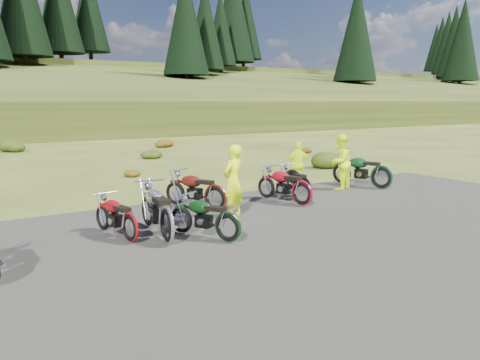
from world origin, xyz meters
TOP-DOWN VIEW (x-y plane):
  - ground at (0.00, 0.00)m, footprint 300.00×300.00m
  - gravel_pad at (0.00, -2.00)m, footprint 20.00×12.00m
  - hill_slope at (0.00, 50.00)m, footprint 300.00×45.97m
  - conifer_25 at (15.00, 74.00)m, footprint 6.60×6.60m
  - conifer_26 at (21.00, 49.00)m, footprint 6.16×6.16m
  - conifer_27 at (27.00, 55.00)m, footprint 5.72×5.72m
  - conifer_28 at (33.00, 61.00)m, footprint 5.28×5.28m
  - conifer_29 at (39.00, 67.00)m, footprint 7.92×7.92m
  - conifer_30 at (45.00, 73.00)m, footprint 7.48×7.48m
  - conifer_31 at (51.00, 48.00)m, footprint 7.04×7.04m
  - conifer_32 at (57.00, 54.00)m, footprint 6.60×6.60m
  - conifer_33 at (63.00, 60.00)m, footprint 6.16×6.16m
  - conifer_34 at (69.00, 66.00)m, footprint 5.72×5.72m
  - conifer_35 at (75.00, 72.00)m, footprint 5.28×5.28m
  - conifer_36 at (81.00, 78.00)m, footprint 7.92×7.92m
  - conifer_37 at (87.00, 53.00)m, footprint 7.48×7.48m
  - conifer_38 at (93.00, 59.00)m, footprint 7.04×7.04m
  - conifer_39 at (99.00, 65.00)m, footprint 6.60×6.60m
  - conifer_40 at (105.00, 71.00)m, footprint 6.16×6.16m
  - conifer_41 at (111.00, 77.00)m, footprint 5.72×5.72m
  - shrub_3 at (-3.30, 21.90)m, footprint 1.56×1.56m
  - shrub_4 at (-0.40, 9.20)m, footprint 0.77×0.77m
  - shrub_5 at (2.50, 14.50)m, footprint 1.03×1.03m
  - shrub_6 at (5.40, 19.80)m, footprint 1.30×1.30m
  - shrub_7 at (8.30, 7.10)m, footprint 1.56×1.56m
  - shrub_8 at (11.20, 12.40)m, footprint 0.77×0.77m
  - motorcycle_1 at (-3.34, 0.53)m, footprint 0.97×1.94m
  - motorcycle_2 at (-1.54, -0.57)m, footprint 1.43×1.99m
  - motorcycle_3 at (-2.68, 0.03)m, footprint 0.98×2.38m
  - motorcycle_4 at (-0.38, 2.09)m, footprint 1.59×2.21m
  - motorcycle_5 at (2.64, 1.90)m, footprint 0.91×2.01m
  - motorcycle_6 at (2.10, 1.38)m, footprint 1.17×2.19m
  - motorcycle_7 at (6.12, 1.99)m, footprint 1.43×2.41m
  - person_middle at (-0.29, 1.29)m, footprint 0.82×0.71m
  - person_right_a at (4.79, 2.67)m, footprint 1.11×0.98m
  - person_right_b at (3.78, 3.68)m, footprint 1.03×0.71m

SIDE VIEW (x-z plane):
  - ground at x=0.00m, z-range 0.00..0.00m
  - gravel_pad at x=0.00m, z-range -0.02..0.02m
  - hill_slope at x=0.00m, z-range -4.69..4.69m
  - motorcycle_1 at x=-3.34m, z-range -0.49..0.49m
  - motorcycle_2 at x=-1.54m, z-range -0.50..0.50m
  - motorcycle_3 at x=-2.68m, z-range -0.61..0.61m
  - motorcycle_4 at x=-0.38m, z-range -0.55..0.55m
  - motorcycle_5 at x=2.64m, z-range -0.51..0.51m
  - motorcycle_6 at x=2.10m, z-range -0.55..0.55m
  - motorcycle_7 at x=6.12m, z-range -0.60..0.60m
  - shrub_4 at x=-0.40m, z-range 0.00..0.45m
  - shrub_8 at x=11.20m, z-range 0.00..0.45m
  - shrub_5 at x=2.50m, z-range 0.00..0.61m
  - shrub_6 at x=5.40m, z-range 0.00..0.77m
  - shrub_3 at x=-3.30m, z-range 0.00..0.92m
  - shrub_7 at x=8.30m, z-range 0.00..0.92m
  - person_right_b at x=3.78m, z-range 0.00..1.63m
  - person_right_a at x=4.79m, z-range 0.00..1.90m
  - person_middle at x=-0.29m, z-range 0.00..1.90m
  - conifer_26 at x=21.00m, z-range 5.37..21.37m
  - conifer_27 at x=27.00m, z-range 6.56..21.56m
  - conifer_31 at x=51.00m, z-range 5.18..23.18m
  - conifer_28 at x=33.00m, z-range 7.76..21.76m
  - conifer_32 at x=57.00m, z-range 6.37..23.37m
  - conifer_33 at x=63.00m, z-range 7.56..23.56m
  - conifer_37 at x=87.00m, z-range 6.17..25.17m
  - conifer_34 at x=69.00m, z-range 8.76..23.76m
  - conifer_38 at x=93.00m, z-range 7.37..25.37m
  - conifer_35 at x=75.00m, z-range 9.95..23.95m
  - conifer_39 at x=99.00m, z-range 8.56..25.56m
  - conifer_41 at x=111.00m, z-range 10.15..25.15m
  - conifer_40 at x=105.00m, z-range 9.76..25.76m
  - conifer_25 at x=15.00m, z-range 10.16..27.16m
  - conifer_29 at x=39.00m, z-range 8.97..28.97m
  - conifer_30 at x=45.00m, z-range 10.16..29.16m
  - conifer_36 at x=81.00m, z-range 10.16..30.16m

